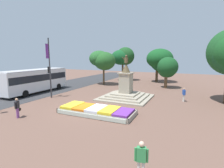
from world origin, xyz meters
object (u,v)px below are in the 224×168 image
object	(u,v)px
banner_pole	(49,67)
pedestrian_with_handbag	(17,107)
flower_planter	(96,111)
pedestrian_near_planter	(141,158)
pedestrian_crossing_plaza	(184,94)
traffic_light_mid_block	(50,76)
city_bus	(35,79)
statue_monument	(126,91)

from	to	relation	value
banner_pole	pedestrian_with_handbag	bearing A→B (deg)	-67.35
flower_planter	pedestrian_near_planter	size ratio (longest dim) A/B	4.01
flower_planter	pedestrian_with_handbag	world-z (taller)	pedestrian_with_handbag
pedestrian_near_planter	pedestrian_crossing_plaza	world-z (taller)	pedestrian_near_planter
traffic_light_mid_block	flower_planter	bearing A→B (deg)	-21.26
city_bus	pedestrian_crossing_plaza	world-z (taller)	city_bus
traffic_light_mid_block	pedestrian_with_handbag	xyz separation A→B (m)	(3.16, -7.00, -1.73)
flower_planter	statue_monument	size ratio (longest dim) A/B	1.18
flower_planter	city_bus	size ratio (longest dim) A/B	0.70
city_bus	statue_monument	bearing A→B (deg)	9.56
flower_planter	pedestrian_near_planter	world-z (taller)	pedestrian_near_planter
banner_pole	pedestrian_with_handbag	distance (m)	7.70
statue_monument	city_bus	world-z (taller)	statue_monument
traffic_light_mid_block	banner_pole	distance (m)	1.31
flower_planter	traffic_light_mid_block	size ratio (longest dim) A/B	1.80
banner_pole	pedestrian_with_handbag	size ratio (longest dim) A/B	4.30
traffic_light_mid_block	pedestrian_crossing_plaza	xyz separation A→B (m)	(15.37, 4.58, -1.77)
pedestrian_with_handbag	pedestrian_near_planter	distance (m)	11.72
flower_planter	statue_monument	distance (m)	6.67
traffic_light_mid_block	pedestrian_near_planter	world-z (taller)	traffic_light_mid_block
statue_monument	pedestrian_with_handbag	world-z (taller)	statue_monument
traffic_light_mid_block	pedestrian_near_planter	bearing A→B (deg)	-34.38
flower_planter	statue_monument	xyz separation A→B (m)	(0.32, 6.64, 0.62)
pedestrian_near_planter	pedestrian_crossing_plaza	distance (m)	14.53
pedestrian_near_planter	pedestrian_crossing_plaza	size ratio (longest dim) A/B	1.09
banner_pole	pedestrian_crossing_plaza	world-z (taller)	banner_pole
statue_monument	city_bus	distance (m)	13.01
pedestrian_with_handbag	flower_planter	bearing A→B (deg)	34.30
traffic_light_mid_block	pedestrian_with_handbag	bearing A→B (deg)	-65.70
pedestrian_crossing_plaza	statue_monument	bearing A→B (deg)	-169.01
statue_monument	pedestrian_near_planter	world-z (taller)	statue_monument
statue_monument	pedestrian_with_handbag	bearing A→B (deg)	-118.93
flower_planter	city_bus	xyz separation A→B (m)	(-12.47, 4.48, 1.61)
statue_monument	pedestrian_with_handbag	xyz separation A→B (m)	(-5.70, -10.31, 0.06)
traffic_light_mid_block	city_bus	size ratio (longest dim) A/B	0.39
city_bus	pedestrian_near_planter	world-z (taller)	city_bus
flower_planter	pedestrian_with_handbag	size ratio (longest dim) A/B	4.09
flower_planter	pedestrian_crossing_plaza	world-z (taller)	pedestrian_crossing_plaza
statue_monument	traffic_light_mid_block	world-z (taller)	statue_monument
banner_pole	pedestrian_near_planter	world-z (taller)	banner_pole
traffic_light_mid_block	pedestrian_crossing_plaza	distance (m)	16.14
flower_planter	statue_monument	world-z (taller)	statue_monument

